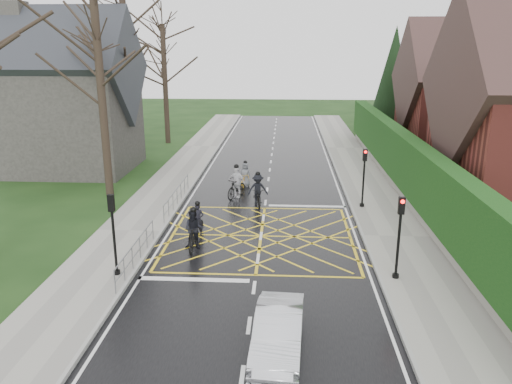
# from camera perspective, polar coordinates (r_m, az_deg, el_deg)

# --- Properties ---
(ground) EXTENTS (120.00, 120.00, 0.00)m
(ground) POSITION_cam_1_polar(r_m,az_deg,el_deg) (22.55, 0.57, -5.06)
(ground) COLOR black
(ground) RESTS_ON ground
(road) EXTENTS (9.00, 80.00, 0.01)m
(road) POSITION_cam_1_polar(r_m,az_deg,el_deg) (22.55, 0.57, -5.05)
(road) COLOR black
(road) RESTS_ON ground
(sidewalk_right) EXTENTS (3.00, 80.00, 0.15)m
(sidewalk_right) POSITION_cam_1_polar(r_m,az_deg,el_deg) (23.05, 15.70, -5.02)
(sidewalk_right) COLOR gray
(sidewalk_right) RESTS_ON ground
(sidewalk_left) EXTENTS (3.00, 80.00, 0.15)m
(sidewalk_left) POSITION_cam_1_polar(r_m,az_deg,el_deg) (23.57, -14.20, -4.43)
(sidewalk_left) COLOR gray
(sidewalk_left) RESTS_ON ground
(stone_wall) EXTENTS (0.50, 38.00, 0.70)m
(stone_wall) POSITION_cam_1_polar(r_m,az_deg,el_deg) (28.90, 16.71, -0.19)
(stone_wall) COLOR slate
(stone_wall) RESTS_ON ground
(hedge) EXTENTS (0.90, 38.00, 2.80)m
(hedge) POSITION_cam_1_polar(r_m,az_deg,el_deg) (28.47, 17.00, 3.19)
(hedge) COLOR #0E340F
(hedge) RESTS_ON stone_wall
(house_far) EXTENTS (9.80, 8.80, 10.30)m
(house_far) POSITION_cam_1_polar(r_m,az_deg,el_deg) (41.51, 23.03, 9.73)
(house_far) COLOR maroon
(house_far) RESTS_ON ground
(conifer) EXTENTS (4.60, 4.60, 10.00)m
(conifer) POSITION_cam_1_polar(r_m,az_deg,el_deg) (48.08, 15.38, 11.93)
(conifer) COLOR black
(conifer) RESTS_ON ground
(church) EXTENTS (8.80, 7.80, 11.00)m
(church) POSITION_cam_1_polar(r_m,az_deg,el_deg) (36.18, -20.69, 10.08)
(church) COLOR #2D2B28
(church) RESTS_ON ground
(tree_near) EXTENTS (9.24, 9.24, 11.44)m
(tree_near) POSITION_cam_1_polar(r_m,az_deg,el_deg) (28.77, -17.62, 14.98)
(tree_near) COLOR black
(tree_near) RESTS_ON ground
(tree_mid) EXTENTS (10.08, 10.08, 12.48)m
(tree_mid) POSITION_cam_1_polar(r_m,az_deg,el_deg) (36.66, -14.73, 16.47)
(tree_mid) COLOR black
(tree_mid) RESTS_ON ground
(tree_far) EXTENTS (8.40, 8.40, 10.40)m
(tree_far) POSITION_cam_1_polar(r_m,az_deg,el_deg) (44.20, -10.48, 14.74)
(tree_far) COLOR black
(tree_far) RESTS_ON ground
(railing_south) EXTENTS (0.05, 5.04, 1.03)m
(railing_south) POSITION_cam_1_polar(r_m,az_deg,el_deg) (19.82, -13.57, -6.23)
(railing_south) COLOR slate
(railing_south) RESTS_ON ground
(railing_north) EXTENTS (0.05, 6.04, 1.03)m
(railing_north) POSITION_cam_1_polar(r_m,az_deg,el_deg) (26.66, -9.03, -0.07)
(railing_north) COLOR slate
(railing_north) RESTS_ON ground
(traffic_light_ne) EXTENTS (0.24, 0.31, 3.21)m
(traffic_light_ne) POSITION_cam_1_polar(r_m,az_deg,el_deg) (26.33, 12.20, 1.52)
(traffic_light_ne) COLOR black
(traffic_light_ne) RESTS_ON ground
(traffic_light_se) EXTENTS (0.24, 0.31, 3.21)m
(traffic_light_se) POSITION_cam_1_polar(r_m,az_deg,el_deg) (18.47, 16.00, -5.17)
(traffic_light_se) COLOR black
(traffic_light_se) RESTS_ON ground
(traffic_light_sw) EXTENTS (0.24, 0.31, 3.21)m
(traffic_light_sw) POSITION_cam_1_polar(r_m,az_deg,el_deg) (18.76, -15.93, -4.82)
(traffic_light_sw) COLOR black
(traffic_light_sw) RESTS_ON ground
(cyclist_rear) EXTENTS (0.78, 1.72, 1.62)m
(cyclist_rear) POSITION_cam_1_polar(r_m,az_deg,el_deg) (22.60, -6.67, -3.71)
(cyclist_rear) COLOR black
(cyclist_rear) RESTS_ON ground
(cyclist_back) EXTENTS (0.84, 1.86, 1.85)m
(cyclist_back) POSITION_cam_1_polar(r_m,az_deg,el_deg) (21.10, -7.11, -4.71)
(cyclist_back) COLOR black
(cyclist_back) RESTS_ON ground
(cyclist_mid) EXTENTS (1.20, 1.99, 1.84)m
(cyclist_mid) POSITION_cam_1_polar(r_m,az_deg,el_deg) (26.71, 0.20, -0.09)
(cyclist_mid) COLOR black
(cyclist_mid) RESTS_ON ground
(cyclist_front) EXTENTS (1.31, 1.98, 1.93)m
(cyclist_front) POSITION_cam_1_polar(r_m,az_deg,el_deg) (28.00, -2.24, 0.76)
(cyclist_front) COLOR black
(cyclist_front) RESTS_ON ground
(cyclist_lead) EXTENTS (0.88, 1.74, 1.62)m
(cyclist_lead) POSITION_cam_1_polar(r_m,az_deg,el_deg) (30.22, -1.23, 1.64)
(cyclist_lead) COLOR gold
(cyclist_lead) RESTS_ON ground
(car) EXTENTS (1.53, 3.83, 1.24)m
(car) POSITION_cam_1_polar(r_m,az_deg,el_deg) (14.37, 2.57, -15.69)
(car) COLOR silver
(car) RESTS_ON ground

